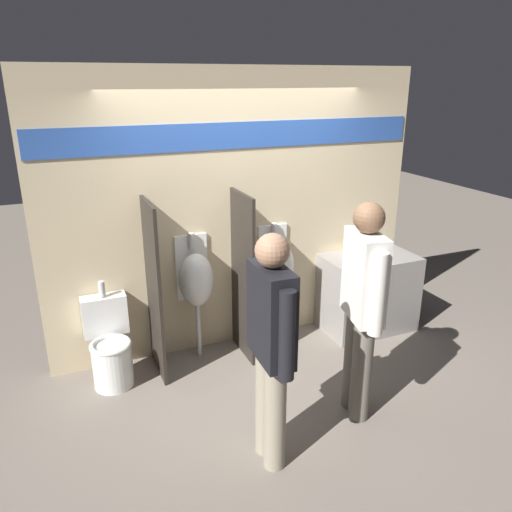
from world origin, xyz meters
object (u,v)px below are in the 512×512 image
at_px(person_in_vest, 271,343).
at_px(person_with_lanyard, 362,303).
at_px(cell_phone, 354,263).
at_px(urinal_near_counter, 196,280).
at_px(toilet, 110,348).
at_px(urinal_far, 278,267).
at_px(sink_basin, 364,250).

relative_size(person_in_vest, person_with_lanyard, 0.96).
relative_size(cell_phone, urinal_near_counter, 0.11).
xyz_separation_m(cell_phone, toilet, (-2.41, 0.15, -0.50)).
bearing_deg(person_with_lanyard, cell_phone, -18.21).
height_order(cell_phone, urinal_far, urinal_far).
xyz_separation_m(urinal_far, toilet, (-1.70, -0.12, -0.47)).
bearing_deg(urinal_far, person_with_lanyard, -86.98).
relative_size(cell_phone, toilet, 0.15).
xyz_separation_m(person_in_vest, person_with_lanyard, (0.86, 0.22, 0.04)).
distance_m(sink_basin, urinal_near_counter, 1.81).
relative_size(sink_basin, person_in_vest, 0.22).
relative_size(sink_basin, toilet, 0.40).
relative_size(urinal_far, person_with_lanyard, 0.70).
height_order(sink_basin, person_in_vest, person_in_vest).
distance_m(sink_basin, toilet, 2.71).
relative_size(cell_phone, person_in_vest, 0.08).
height_order(urinal_near_counter, person_in_vest, person_in_vest).
bearing_deg(person_with_lanyard, toilet, 67.87).
bearing_deg(urinal_near_counter, sink_basin, -2.87).
xyz_separation_m(urinal_near_counter, person_in_vest, (0.06, -1.56, 0.13)).
bearing_deg(urinal_near_counter, person_in_vest, -87.90).
height_order(sink_basin, urinal_far, urinal_far).
xyz_separation_m(sink_basin, urinal_near_counter, (-1.80, 0.09, -0.08)).
height_order(cell_phone, person_in_vest, person_in_vest).
xyz_separation_m(toilet, person_with_lanyard, (1.77, -1.23, 0.64)).
relative_size(urinal_far, person_in_vest, 0.73).
height_order(urinal_near_counter, urinal_far, same).
xyz_separation_m(cell_phone, person_in_vest, (-1.51, -1.29, 0.10)).
height_order(sink_basin, person_with_lanyard, person_with_lanyard).
bearing_deg(person_in_vest, person_with_lanyard, -73.78).
distance_m(urinal_far, toilet, 1.76).
bearing_deg(toilet, cell_phone, -3.57).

